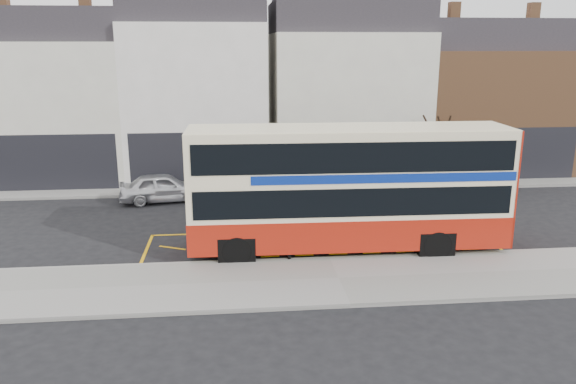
{
  "coord_description": "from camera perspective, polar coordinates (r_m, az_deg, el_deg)",
  "views": [
    {
      "loc": [
        -3.47,
        -19.83,
        7.88
      ],
      "look_at": [
        -1.32,
        2.0,
        2.08
      ],
      "focal_mm": 35.0,
      "sensor_mm": 36.0,
      "label": 1
    }
  ],
  "objects": [
    {
      "name": "terrace_right",
      "position": [
        38.45,
        19.18,
        9.06
      ],
      "size": [
        9.0,
        8.01,
        10.3
      ],
      "color": "#915E3A",
      "rests_on": "ground"
    },
    {
      "name": "ground",
      "position": [
        21.62,
        4.02,
        -6.62
      ],
      "size": [
        120.0,
        120.0,
        0.0
      ],
      "primitive_type": "plane",
      "color": "black",
      "rests_on": "ground"
    },
    {
      "name": "double_decker_bus",
      "position": [
        21.7,
        6.23,
        0.52
      ],
      "size": [
        12.24,
        3.04,
        4.87
      ],
      "rotation": [
        0.0,
        0.0,
        -0.02
      ],
      "color": "#F8E9BD",
      "rests_on": "ground"
    },
    {
      "name": "street_tree_right",
      "position": [
        33.05,
        14.76,
        6.75
      ],
      "size": [
        2.4,
        2.4,
        5.18
      ],
      "color": "black",
      "rests_on": "ground"
    },
    {
      "name": "bus_stop_post",
      "position": [
        20.41,
        0.33,
        -1.91
      ],
      "size": [
        0.77,
        0.14,
        3.12
      ],
      "rotation": [
        0.0,
        0.0,
        -0.03
      ],
      "color": "black",
      "rests_on": "pavement"
    },
    {
      "name": "road_markings",
      "position": [
        23.1,
        3.36,
        -5.17
      ],
      "size": [
        14.0,
        3.4,
        0.01
      ],
      "primitive_type": null,
      "color": "#F3AE0C",
      "rests_on": "ground"
    },
    {
      "name": "pavement",
      "position": [
        19.5,
        5.16,
        -8.86
      ],
      "size": [
        40.0,
        4.0,
        0.15
      ],
      "primitive_type": "cube",
      "color": "gray",
      "rests_on": "ground"
    },
    {
      "name": "terrace_green_shop",
      "position": [
        35.62,
        5.76,
        10.2
      ],
      "size": [
        9.0,
        8.01,
        11.3
      ],
      "color": "beige",
      "rests_on": "ground"
    },
    {
      "name": "terrace_left",
      "position": [
        34.97,
        -9.1,
        10.42
      ],
      "size": [
        8.0,
        8.01,
        11.8
      ],
      "color": "white",
      "rests_on": "ground"
    },
    {
      "name": "kerb",
      "position": [
        21.25,
        4.19,
        -6.79
      ],
      "size": [
        40.0,
        0.15,
        0.15
      ],
      "primitive_type": "cube",
      "color": "gray",
      "rests_on": "ground"
    },
    {
      "name": "terrace_far_left",
      "position": [
        36.36,
        -21.9,
        8.93
      ],
      "size": [
        8.0,
        8.01,
        10.8
      ],
      "color": "beige",
      "rests_on": "ground"
    },
    {
      "name": "car_silver",
      "position": [
        29.53,
        -12.55,
        0.46
      ],
      "size": [
        4.61,
        2.41,
        1.5
      ],
      "primitive_type": "imported",
      "rotation": [
        0.0,
        0.0,
        1.72
      ],
      "color": "silver",
      "rests_on": "ground"
    },
    {
      "name": "car_white",
      "position": [
        32.77,
        17.25,
        1.55
      ],
      "size": [
        5.54,
        3.68,
        1.49
      ],
      "primitive_type": "imported",
      "rotation": [
        0.0,
        0.0,
        1.23
      ],
      "color": "silver",
      "rests_on": "ground"
    },
    {
      "name": "car_grey",
      "position": [
        29.95,
        -3.48,
        1.0
      ],
      "size": [
        4.67,
        1.98,
        1.5
      ],
      "primitive_type": "imported",
      "rotation": [
        0.0,
        0.0,
        1.66
      ],
      "color": "#43474C",
      "rests_on": "ground"
    },
    {
      "name": "far_pavement",
      "position": [
        31.99,
        0.76,
        0.68
      ],
      "size": [
        50.0,
        3.0,
        0.15
      ],
      "primitive_type": "cube",
      "color": "gray",
      "rests_on": "ground"
    }
  ]
}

